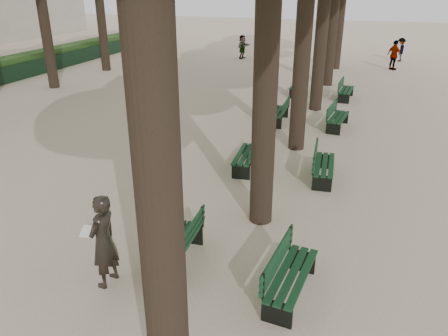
% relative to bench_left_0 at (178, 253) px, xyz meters
% --- Properties ---
extents(ground, '(120.00, 120.00, 0.00)m').
position_rel_bench_left_0_xyz_m(ground, '(-0.37, -0.79, -0.27)').
color(ground, beige).
rests_on(ground, ground).
extents(bench_left_0, '(0.66, 1.83, 0.92)m').
position_rel_bench_left_0_xyz_m(bench_left_0, '(0.00, 0.00, 0.00)').
color(bench_left_0, black).
rests_on(bench_left_0, ground).
extents(bench_left_1, '(0.70, 1.84, 0.92)m').
position_rel_bench_left_0_xyz_m(bench_left_1, '(-0.00, 5.03, 0.00)').
color(bench_left_1, black).
rests_on(bench_left_1, ground).
extents(bench_left_2, '(0.62, 1.81, 0.92)m').
position_rel_bench_left_0_xyz_m(bench_left_2, '(0.00, 9.80, 0.00)').
color(bench_left_2, black).
rests_on(bench_left_2, ground).
extents(bench_left_3, '(0.68, 1.83, 0.92)m').
position_rel_bench_left_0_xyz_m(bench_left_3, '(-0.00, 14.63, 0.00)').
color(bench_left_3, black).
rests_on(bench_left_3, ground).
extents(bench_right_0, '(0.75, 1.85, 0.92)m').
position_rel_bench_left_0_xyz_m(bench_right_0, '(2.27, -0.23, 0.00)').
color(bench_right_0, black).
rests_on(bench_right_0, ground).
extents(bench_right_1, '(0.69, 1.83, 0.92)m').
position_rel_bench_left_0_xyz_m(bench_right_1, '(2.27, 4.96, 0.00)').
color(bench_right_1, black).
rests_on(bench_right_1, ground).
extents(bench_right_2, '(0.77, 1.85, 0.92)m').
position_rel_bench_left_0_xyz_m(bench_right_2, '(2.27, 9.77, 0.00)').
color(bench_right_2, black).
rests_on(bench_right_2, ground).
extents(bench_right_3, '(0.67, 1.83, 0.92)m').
position_rel_bench_left_0_xyz_m(bench_right_3, '(2.27, 14.38, 0.00)').
color(bench_right_3, black).
rests_on(bench_right_3, ground).
extents(man_with_map, '(0.64, 0.75, 1.80)m').
position_rel_bench_left_0_xyz_m(man_with_map, '(-1.00, -0.92, 0.63)').
color(man_with_map, black).
rests_on(man_with_map, ground).
extents(pedestrian_b, '(0.41, 1.04, 1.57)m').
position_rel_bench_left_0_xyz_m(pedestrian_b, '(5.09, 26.28, 0.51)').
color(pedestrian_b, '#262628').
rests_on(pedestrian_b, ground).
extents(pedestrian_c, '(0.99, 1.00, 1.80)m').
position_rel_bench_left_0_xyz_m(pedestrian_c, '(4.55, 22.81, 0.63)').
color(pedestrian_c, '#262628').
rests_on(pedestrian_c, ground).
extents(pedestrian_e, '(0.65, 1.55, 1.63)m').
position_rel_bench_left_0_xyz_m(pedestrian_e, '(-5.51, 24.00, 0.54)').
color(pedestrian_e, '#262628').
rests_on(pedestrian_e, ground).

